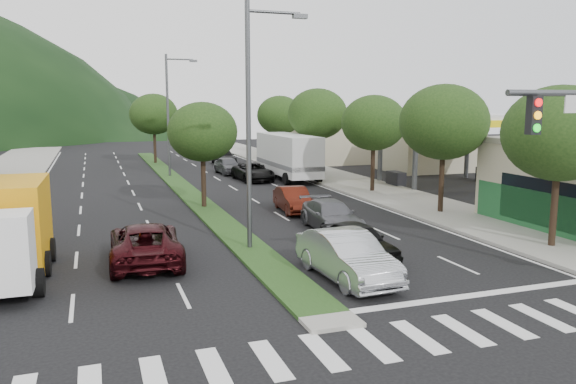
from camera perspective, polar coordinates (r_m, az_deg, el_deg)
name	(u,v)px	position (r m, az deg, el deg)	size (l,w,h in m)	color
ground	(325,318)	(16.33, 3.76, -12.65)	(160.00, 160.00, 0.00)	black
sidewalk_right	(348,182)	(43.52, 6.07, 1.04)	(5.00, 90.00, 0.15)	gray
median	(179,184)	(42.80, -11.03, 0.77)	(1.60, 56.00, 0.12)	#1C3714
crosswalk	(356,346)	(14.65, 6.93, -15.29)	(19.00, 2.20, 0.01)	silver
gas_canopy	(445,122)	(43.81, 15.64, 6.82)	(12.20, 8.20, 5.25)	silver
bldg_right_far	(332,135)	(63.40, 4.49, 5.82)	(10.00, 16.00, 5.20)	#AFA88B
tree_r_a	(560,133)	(25.44, 25.88, 5.38)	(4.60, 4.60, 6.63)	black
tree_r_b	(444,122)	(31.59, 15.56, 6.85)	(4.80, 4.80, 6.94)	black
tree_r_c	(374,123)	(38.45, 8.71, 6.95)	(4.40, 4.40, 6.48)	black
tree_r_d	(318,114)	(47.50, 3.02, 7.92)	(5.00, 5.00, 7.17)	black
tree_r_e	(280,115)	(56.89, -0.83, 7.80)	(4.60, 4.60, 6.71)	black
tree_med_near	(202,132)	(32.55, -8.69, 6.05)	(4.00, 4.00, 6.02)	black
tree_med_far	(154,114)	(58.27, -13.49, 7.70)	(4.80, 4.80, 6.94)	black
streetlight_near	(253,115)	(22.82, -3.55, 7.86)	(2.60, 0.25, 10.00)	#47494C
streetlight_mid	(170,109)	(47.37, -11.87, 8.23)	(2.60, 0.25, 10.00)	#47494C
sedan_silver	(347,256)	(19.54, 6.00, -6.48)	(1.75, 5.01, 1.65)	#B9BCC2
suv_maroon	(145,243)	(22.10, -14.30, -5.03)	(2.57, 5.58, 1.55)	black
car_queue_a	(358,241)	(22.14, 7.11, -4.94)	(1.70, 4.22, 1.44)	black
car_queue_b	(331,216)	(27.01, 4.43, -2.42)	(1.96, 4.82, 1.40)	#56575C
car_queue_c	(294,200)	(31.53, 0.57, -0.77)	(1.46, 4.20, 1.38)	#47150B
car_queue_d	(253,172)	(44.44, -3.57, 2.06)	(2.34, 5.07, 1.41)	black
car_queue_e	(228,165)	(49.04, -6.11, 2.70)	(1.72, 4.29, 1.46)	#505155
car_queue_f	(223,157)	(56.99, -6.57, 3.55)	(2.04, 5.02, 1.46)	black
box_truck	(8,233)	(21.79, -26.55, -3.78)	(2.76, 6.76, 3.31)	white
motorhome	(288,155)	(45.52, -0.01, 3.75)	(2.95, 9.30, 3.56)	silver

